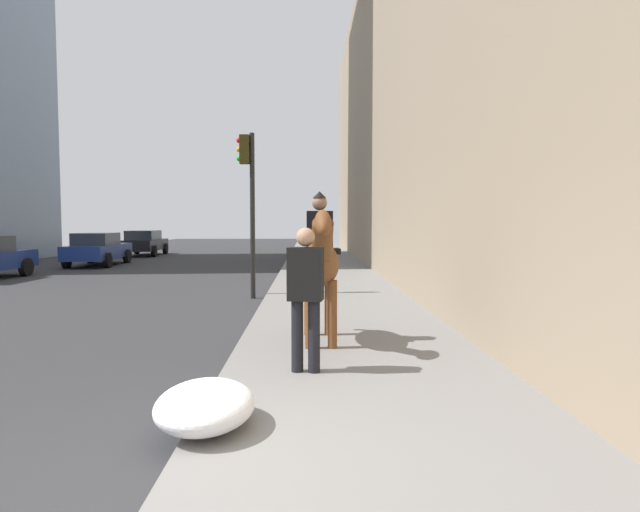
{
  "coord_description": "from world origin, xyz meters",
  "views": [
    {
      "loc": [
        -3.72,
        -1.04,
        1.87
      ],
      "look_at": [
        4.0,
        -1.2,
        1.4
      ],
      "focal_mm": 30.35,
      "sensor_mm": 36.0,
      "label": 1
    }
  ],
  "objects_px": {
    "pedestrian_greeting": "(306,290)",
    "traffic_light_near_curb": "(249,189)",
    "car_mid_lane": "(98,249)",
    "mounted_horse_near": "(320,261)",
    "car_far_lane": "(145,242)"
  },
  "relations": [
    {
      "from": "pedestrian_greeting",
      "to": "traffic_light_near_curb",
      "type": "relative_size",
      "value": 0.42
    },
    {
      "from": "pedestrian_greeting",
      "to": "car_mid_lane",
      "type": "distance_m",
      "value": 19.82
    },
    {
      "from": "car_mid_lane",
      "to": "pedestrian_greeting",
      "type": "bearing_deg",
      "value": -154.72
    },
    {
      "from": "traffic_light_near_curb",
      "to": "car_mid_lane",
      "type": "bearing_deg",
      "value": 36.47
    },
    {
      "from": "mounted_horse_near",
      "to": "car_mid_lane",
      "type": "height_order",
      "value": "mounted_horse_near"
    },
    {
      "from": "mounted_horse_near",
      "to": "car_mid_lane",
      "type": "bearing_deg",
      "value": -150.82
    },
    {
      "from": "car_far_lane",
      "to": "traffic_light_near_curb",
      "type": "xyz_separation_m",
      "value": [
        -17.83,
        -7.93,
        1.95
      ]
    },
    {
      "from": "pedestrian_greeting",
      "to": "traffic_light_near_curb",
      "type": "distance_m",
      "value": 7.37
    },
    {
      "from": "traffic_light_near_curb",
      "to": "pedestrian_greeting",
      "type": "bearing_deg",
      "value": -168.61
    },
    {
      "from": "pedestrian_greeting",
      "to": "car_mid_lane",
      "type": "relative_size",
      "value": 0.37
    },
    {
      "from": "car_mid_lane",
      "to": "traffic_light_near_curb",
      "type": "height_order",
      "value": "traffic_light_near_curb"
    },
    {
      "from": "pedestrian_greeting",
      "to": "car_mid_lane",
      "type": "bearing_deg",
      "value": 37.16
    },
    {
      "from": "car_far_lane",
      "to": "traffic_light_near_curb",
      "type": "relative_size",
      "value": 1.14
    },
    {
      "from": "traffic_light_near_curb",
      "to": "car_far_lane",
      "type": "bearing_deg",
      "value": 23.99
    },
    {
      "from": "car_mid_lane",
      "to": "car_far_lane",
      "type": "distance_m",
      "value": 7.32
    }
  ]
}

